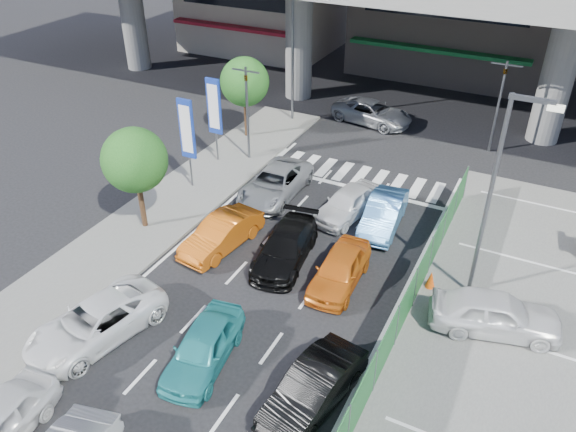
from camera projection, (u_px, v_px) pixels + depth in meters
The scene contains 24 objects.
ground at pixel (231, 333), 19.76m from camera, with size 120.00×120.00×0.00m, color black.
parking_lot at pixel (574, 406), 17.10m from camera, with size 12.00×28.00×0.06m, color #585855.
sidewalk_left at pixel (146, 226), 25.38m from camera, with size 4.00×30.00×0.12m, color #585855.
fence_run at pixel (387, 346), 18.03m from camera, with size 0.16×22.00×1.80m, color #1E5929, non-canonical shape.
traffic_light_left at pixel (246, 91), 29.00m from camera, with size 1.60×1.24×5.20m.
traffic_light_right at pixel (503, 84), 29.85m from camera, with size 1.60×1.24×5.20m.
street_lamp_right at pixel (498, 185), 18.99m from camera, with size 1.65×0.22×8.00m.
street_lamp_left at pixel (295, 45), 33.11m from camera, with size 1.65×0.22×8.00m.
signboard_near at pixel (187, 132), 26.84m from camera, with size 0.80×0.14×4.70m.
signboard_far at pixel (214, 109), 29.25m from camera, with size 0.80×0.14×4.70m.
tree_near at pixel (135, 160), 23.59m from camera, with size 2.80×2.80×4.80m.
tree_far at pixel (245, 82), 31.78m from camera, with size 2.80×2.80×4.80m.
sedan_white_mid_left at pixel (96, 322), 19.25m from camera, with size 2.29×4.97×1.38m, color white.
taxi_teal_mid at pixel (203, 347), 18.27m from camera, with size 1.63×4.05×1.38m, color teal.
hatch_black_mid_right at pixel (313, 388), 16.86m from camera, with size 1.46×4.19×1.38m, color black.
taxi_orange_left at pixel (222, 234), 23.76m from camera, with size 1.46×4.19×1.38m, color #B9520F.
sedan_black_mid at pixel (285, 247), 22.98m from camera, with size 1.86×4.58×1.33m, color black.
taxi_orange_right at pixel (340, 269), 21.71m from camera, with size 1.63×4.05×1.38m, color orange.
wagon_silver_front_left at pixel (275, 183), 27.43m from camera, with size 2.29×4.97×1.38m, color gray.
sedan_white_front_mid at pixel (348, 203), 25.87m from camera, with size 1.63×4.05×1.38m, color silver.
kei_truck_front_right at pixel (384, 213), 25.11m from camera, with size 1.46×4.19×1.38m, color #4986C8.
crossing_wagon_silver at pixel (372, 112), 34.99m from camera, with size 2.32×5.04×1.40m, color #919498.
parked_sedan_white at pixel (496, 313), 19.43m from camera, with size 1.80×4.47×1.52m, color silver.
traffic_cone at pixel (431, 279), 21.61m from camera, with size 0.37×0.37×0.73m, color #DC4B0C.
Camera 1 is at (8.25, -11.97, 14.16)m, focal length 35.00 mm.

